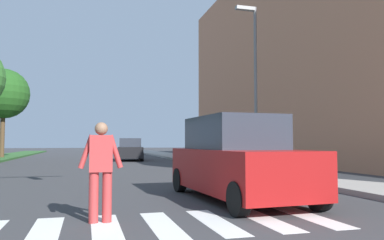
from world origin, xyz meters
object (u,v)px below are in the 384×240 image
tree_distant (3,94)px  pedestrian_performer (101,167)px  street_lamp_right (254,72)px  suv_crossing (237,160)px  sedan_midblock (130,150)px

tree_distant → pedestrian_performer: size_ratio=4.27×
tree_distant → street_lamp_right: size_ratio=0.96×
pedestrian_performer → street_lamp_right: bearing=52.4°
tree_distant → street_lamp_right: street_lamp_right is taller
pedestrian_performer → suv_crossing: suv_crossing is taller
street_lamp_right → sedan_midblock: bearing=108.1°
suv_crossing → pedestrian_performer: bearing=-150.7°
street_lamp_right → sedan_midblock: size_ratio=1.72×
sedan_midblock → tree_distant: bearing=152.9°
tree_distant → suv_crossing: 27.59m
street_lamp_right → suv_crossing: bearing=-117.8°
street_lamp_right → pedestrian_performer: bearing=-127.6°
street_lamp_right → suv_crossing: (-3.95, -7.50, -3.66)m
street_lamp_right → suv_crossing: 9.23m
tree_distant → street_lamp_right: bearing=-51.9°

